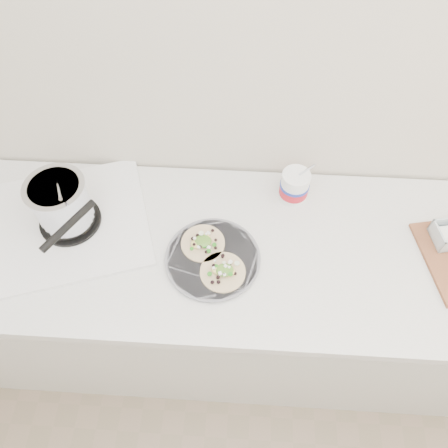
{
  "coord_description": "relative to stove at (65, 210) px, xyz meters",
  "views": [
    {
      "loc": [
        -0.09,
        0.68,
        2.12
      ],
      "look_at": [
        -0.14,
        1.46,
        0.96
      ],
      "focal_mm": 35.0,
      "sensor_mm": 36.0,
      "label": 1
    }
  ],
  "objects": [
    {
      "name": "counter",
      "position": [
        0.65,
        -0.04,
        -0.53
      ],
      "size": [
        2.44,
        0.66,
        0.9
      ],
      "color": "silver",
      "rests_on": "ground"
    },
    {
      "name": "stove",
      "position": [
        0.0,
        0.0,
        0.0
      ],
      "size": [
        0.61,
        0.59,
        0.24
      ],
      "rotation": [
        0.0,
        0.0,
        0.32
      ],
      "color": "silver",
      "rests_on": "counter"
    },
    {
      "name": "taco_plate",
      "position": [
        0.48,
        -0.11,
        -0.06
      ],
      "size": [
        0.3,
        0.3,
        0.04
      ],
      "rotation": [
        0.0,
        0.0,
        0.35
      ],
      "color": "slate",
      "rests_on": "counter"
    },
    {
      "name": "tub",
      "position": [
        0.75,
        0.16,
        -0.01
      ],
      "size": [
        0.1,
        0.1,
        0.22
      ],
      "rotation": [
        0.0,
        0.0,
        0.28
      ],
      "color": "white",
      "rests_on": "counter"
    }
  ]
}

